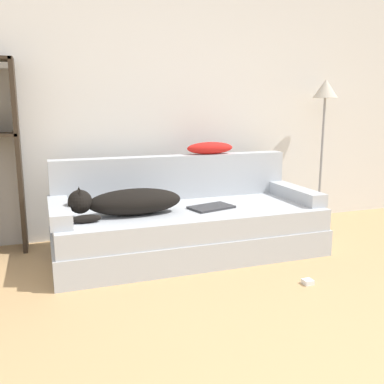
{
  "coord_description": "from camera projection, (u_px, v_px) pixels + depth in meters",
  "views": [
    {
      "loc": [
        -1.22,
        -1.12,
        1.21
      ],
      "look_at": [
        -0.12,
        2.0,
        0.54
      ],
      "focal_mm": 40.0,
      "sensor_mm": 36.0,
      "label": 1
    }
  ],
  "objects": [
    {
      "name": "wall_back",
      "position": [
        174.0,
        90.0,
        4.03
      ],
      "size": [
        7.32,
        0.06,
        2.7
      ],
      "color": "silver",
      "rests_on": "ground_plane"
    },
    {
      "name": "couch",
      "position": [
        188.0,
        231.0,
        3.53
      ],
      "size": [
        2.17,
        0.93,
        0.39
      ],
      "color": "#B2B7BC",
      "rests_on": "ground_plane"
    },
    {
      "name": "couch_backrest",
      "position": [
        174.0,
        177.0,
        3.82
      ],
      "size": [
        2.13,
        0.15,
        0.39
      ],
      "color": "#B2B7BC",
      "rests_on": "couch"
    },
    {
      "name": "couch_arm_left",
      "position": [
        59.0,
        212.0,
        3.15
      ],
      "size": [
        0.15,
        0.74,
        0.11
      ],
      "color": "#B2B7BC",
      "rests_on": "couch"
    },
    {
      "name": "couch_arm_right",
      "position": [
        295.0,
        193.0,
        3.81
      ],
      "size": [
        0.15,
        0.74,
        0.11
      ],
      "color": "#B2B7BC",
      "rests_on": "couch"
    },
    {
      "name": "dog",
      "position": [
        127.0,
        202.0,
        3.24
      ],
      "size": [
        0.86,
        0.29,
        0.24
      ],
      "color": "black",
      "rests_on": "couch"
    },
    {
      "name": "laptop",
      "position": [
        211.0,
        207.0,
        3.47
      ],
      "size": [
        0.39,
        0.3,
        0.02
      ],
      "rotation": [
        0.0,
        0.0,
        0.26
      ],
      "color": "#2D2D30",
      "rests_on": "couch"
    },
    {
      "name": "throw_pillow",
      "position": [
        210.0,
        148.0,
        3.88
      ],
      "size": [
        0.44,
        0.14,
        0.11
      ],
      "color": "red",
      "rests_on": "couch_backrest"
    },
    {
      "name": "floor_lamp",
      "position": [
        325.0,
        107.0,
        4.31
      ],
      "size": [
        0.25,
        0.25,
        1.46
      ],
      "color": "gray",
      "rests_on": "ground_plane"
    },
    {
      "name": "power_adapter",
      "position": [
        308.0,
        282.0,
        2.94
      ],
      "size": [
        0.07,
        0.07,
        0.03
      ],
      "color": "white",
      "rests_on": "ground_plane"
    }
  ]
}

